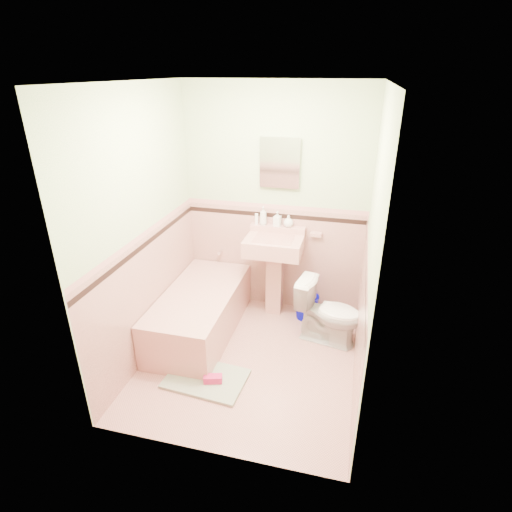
% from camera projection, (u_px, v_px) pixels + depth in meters
% --- Properties ---
extents(floor, '(2.20, 2.20, 0.00)m').
position_uv_depth(floor, '(250.00, 359.00, 3.98)').
color(floor, tan).
rests_on(floor, ground).
extents(ceiling, '(2.20, 2.20, 0.00)m').
position_uv_depth(ceiling, '(248.00, 81.00, 2.94)').
color(ceiling, white).
rests_on(ceiling, ground).
extents(wall_back, '(2.50, 0.00, 2.50)m').
position_uv_depth(wall_back, '(275.00, 203.00, 4.43)').
color(wall_back, '#F0E1C4').
rests_on(wall_back, ground).
extents(wall_front, '(2.50, 0.00, 2.50)m').
position_uv_depth(wall_front, '(203.00, 308.00, 2.49)').
color(wall_front, '#F0E1C4').
rests_on(wall_front, ground).
extents(wall_left, '(0.00, 2.50, 2.50)m').
position_uv_depth(wall_left, '(142.00, 231.00, 3.68)').
color(wall_left, '#F0E1C4').
rests_on(wall_left, ground).
extents(wall_right, '(0.00, 2.50, 2.50)m').
position_uv_depth(wall_right, '(370.00, 253.00, 3.24)').
color(wall_right, '#F0E1C4').
rests_on(wall_right, ground).
extents(wainscot_back, '(2.00, 0.00, 2.00)m').
position_uv_depth(wainscot_back, '(274.00, 258.00, 4.69)').
color(wainscot_back, tan).
rests_on(wainscot_back, ground).
extents(wainscot_front, '(2.00, 0.00, 2.00)m').
position_uv_depth(wainscot_front, '(208.00, 389.00, 2.77)').
color(wainscot_front, tan).
rests_on(wainscot_front, ground).
extents(wainscot_left, '(0.00, 2.20, 2.20)m').
position_uv_depth(wainscot_left, '(151.00, 294.00, 3.95)').
color(wainscot_left, tan).
rests_on(wainscot_left, ground).
extents(wainscot_right, '(0.00, 2.20, 2.20)m').
position_uv_depth(wainscot_right, '(360.00, 321.00, 3.51)').
color(wainscot_right, tan).
rests_on(wainscot_right, ground).
extents(accent_back, '(2.00, 0.00, 2.00)m').
position_uv_depth(accent_back, '(274.00, 215.00, 4.47)').
color(accent_back, black).
rests_on(accent_back, ground).
extents(accent_front, '(2.00, 0.00, 2.00)m').
position_uv_depth(accent_front, '(205.00, 324.00, 2.56)').
color(accent_front, black).
rests_on(accent_front, ground).
extents(accent_left, '(0.00, 2.20, 2.20)m').
position_uv_depth(accent_left, '(146.00, 244.00, 3.73)').
color(accent_left, black).
rests_on(accent_left, ground).
extents(accent_right, '(0.00, 2.20, 2.20)m').
position_uv_depth(accent_right, '(366.00, 267.00, 3.30)').
color(accent_right, black).
rests_on(accent_right, ground).
extents(cap_back, '(2.00, 0.00, 2.00)m').
position_uv_depth(cap_back, '(275.00, 207.00, 4.43)').
color(cap_back, tan).
rests_on(cap_back, ground).
extents(cap_front, '(2.00, 0.00, 2.00)m').
position_uv_depth(cap_front, '(204.00, 311.00, 2.52)').
color(cap_front, tan).
rests_on(cap_front, ground).
extents(cap_left, '(0.00, 2.20, 2.20)m').
position_uv_depth(cap_left, '(144.00, 234.00, 3.69)').
color(cap_left, tan).
rests_on(cap_left, ground).
extents(cap_right, '(0.00, 2.20, 2.20)m').
position_uv_depth(cap_right, '(367.00, 256.00, 3.26)').
color(cap_right, tan).
rests_on(cap_right, ground).
extents(bathtub, '(0.70, 1.50, 0.45)m').
position_uv_depth(bathtub, '(200.00, 313.00, 4.32)').
color(bathtub, tan).
rests_on(bathtub, floor).
extents(tub_faucet, '(0.04, 0.12, 0.04)m').
position_uv_depth(tub_faucet, '(221.00, 252.00, 4.78)').
color(tub_faucet, silver).
rests_on(tub_faucet, wall_back).
extents(sink, '(0.61, 0.50, 0.95)m').
position_uv_depth(sink, '(274.00, 277.00, 4.53)').
color(sink, tan).
rests_on(sink, floor).
extents(sink_faucet, '(0.02, 0.02, 0.10)m').
position_uv_depth(sink_faucet, '(277.00, 233.00, 4.46)').
color(sink_faucet, silver).
rests_on(sink_faucet, sink).
extents(medicine_cabinet, '(0.39, 0.04, 0.49)m').
position_uv_depth(medicine_cabinet, '(280.00, 163.00, 4.20)').
color(medicine_cabinet, white).
rests_on(medicine_cabinet, wall_back).
extents(soap_dish, '(0.12, 0.07, 0.04)m').
position_uv_depth(soap_dish, '(316.00, 234.00, 4.42)').
color(soap_dish, tan).
rests_on(soap_dish, wall_back).
extents(soap_bottle_left, '(0.08, 0.08, 0.20)m').
position_uv_depth(soap_bottle_left, '(263.00, 216.00, 4.46)').
color(soap_bottle_left, '#B2B2B2').
rests_on(soap_bottle_left, sink).
extents(soap_bottle_mid, '(0.08, 0.08, 0.16)m').
position_uv_depth(soap_bottle_mid, '(277.00, 219.00, 4.43)').
color(soap_bottle_mid, '#B2B2B2').
rests_on(soap_bottle_mid, sink).
extents(soap_bottle_right, '(0.13, 0.13, 0.13)m').
position_uv_depth(soap_bottle_right, '(288.00, 221.00, 4.41)').
color(soap_bottle_right, '#B2B2B2').
rests_on(soap_bottle_right, sink).
extents(tube, '(0.05, 0.05, 0.12)m').
position_uv_depth(tube, '(257.00, 219.00, 4.49)').
color(tube, white).
rests_on(tube, sink).
extents(toilet, '(0.72, 0.49, 0.67)m').
position_uv_depth(toilet, '(329.00, 312.00, 4.13)').
color(toilet, white).
rests_on(toilet, floor).
extents(bucket, '(0.36, 0.36, 0.27)m').
position_uv_depth(bucket, '(306.00, 307.00, 4.60)').
color(bucket, '#0002AE').
rests_on(bucket, floor).
extents(bath_mat, '(0.75, 0.53, 0.03)m').
position_uv_depth(bath_mat, '(206.00, 379.00, 3.71)').
color(bath_mat, gray).
rests_on(bath_mat, floor).
extents(shoe, '(0.18, 0.12, 0.07)m').
position_uv_depth(shoe, '(213.00, 379.00, 3.64)').
color(shoe, '#BF1E59').
rests_on(shoe, bath_mat).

